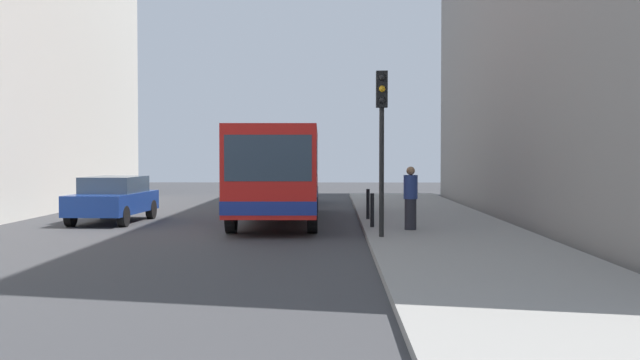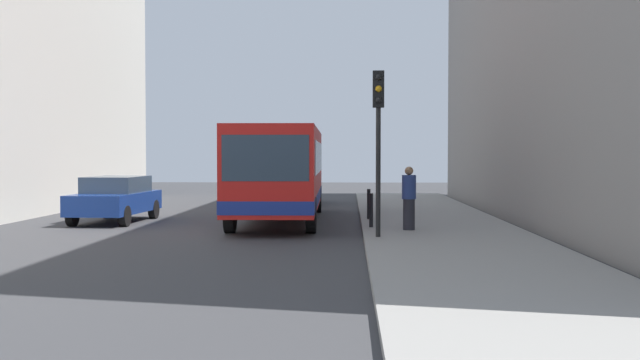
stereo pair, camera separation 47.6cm
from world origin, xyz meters
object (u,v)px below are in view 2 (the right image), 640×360
traffic_light (378,121)px  bollard_near (371,210)px  bollard_mid (369,204)px  pedestrian_near_signal (409,198)px  car_beside_bus (116,198)px  car_behind_bus (292,186)px  bus (281,169)px

traffic_light → bollard_near: size_ratio=4.32×
bollard_mid → pedestrian_near_signal: (1.00, -3.52, 0.38)m
car_beside_bus → traffic_light: traffic_light is taller
car_behind_bus → bus: bearing=89.7°
bollard_near → pedestrian_near_signal: bearing=-37.5°
car_beside_bus → bollard_mid: size_ratio=4.71×
bus → bollard_mid: bus is taller
car_behind_bus → bollard_near: 13.46m
bollard_mid → pedestrian_near_signal: 3.68m
car_beside_bus → bollard_near: bearing=162.1°
bollard_near → bollard_mid: size_ratio=1.00×
bollard_near → bollard_mid: same height
bus → bollard_mid: 3.22m
car_beside_bus → bollard_near: (8.18, -3.06, -0.16)m
bollard_mid → traffic_light: bearing=-88.9°
pedestrian_near_signal → car_behind_bus: bearing=-41.0°
bollard_near → pedestrian_near_signal: (1.00, -0.77, 0.38)m
bollard_near → traffic_light: bearing=-87.8°
bus → car_behind_bus: 9.44m
car_beside_bus → pedestrian_near_signal: pedestrian_near_signal is taller
bus → pedestrian_near_signal: (3.88, -4.45, -0.72)m
bus → traffic_light: bearing=114.2°
car_behind_bus → pedestrian_near_signal: size_ratio=2.60×
car_behind_bus → car_beside_bus: bearing=61.3°
bollard_near → pedestrian_near_signal: 1.32m
car_behind_bus → traffic_light: (3.28, -15.72, 2.22)m
bus → bollard_near: size_ratio=11.65×
bollard_near → car_behind_bus: bearing=103.7°
car_beside_bus → car_behind_bus: same height
traffic_light → car_behind_bus: bearing=101.8°
bus → pedestrian_near_signal: bus is taller
bus → car_beside_bus: size_ratio=2.47×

